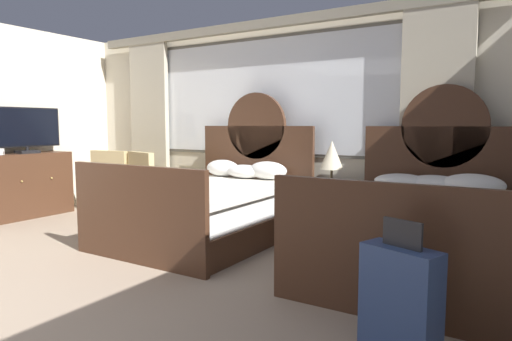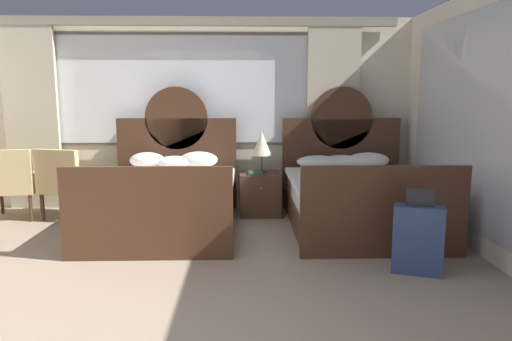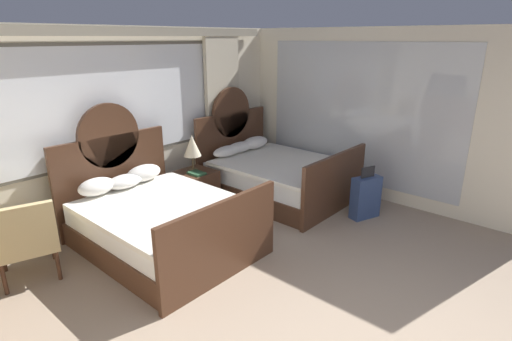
{
  "view_description": "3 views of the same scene",
  "coord_description": "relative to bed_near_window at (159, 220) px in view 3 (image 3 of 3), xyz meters",
  "views": [
    {
      "loc": [
        3.0,
        -0.98,
        1.31
      ],
      "look_at": [
        0.73,
        2.71,
        0.86
      ],
      "focal_mm": 31.08,
      "sensor_mm": 36.0,
      "label": 1
    },
    {
      "loc": [
        0.86,
        -2.54,
        1.61
      ],
      "look_at": [
        1.0,
        2.78,
        0.75
      ],
      "focal_mm": 32.73,
      "sensor_mm": 36.0,
      "label": 2
    },
    {
      "loc": [
        -2.71,
        -0.87,
        2.55
      ],
      "look_at": [
        1.11,
        2.48,
        0.85
      ],
      "focal_mm": 28.04,
      "sensor_mm": 36.0,
      "label": 3
    }
  ],
  "objects": [
    {
      "name": "wall_back_window",
      "position": [
        0.09,
        1.21,
        1.07
      ],
      "size": [
        6.51,
        0.22,
        2.7
      ],
      "color": "beige",
      "rests_on": "ground_plane"
    },
    {
      "name": "wall_right_mirror",
      "position": [
        3.37,
        -1.19,
        0.98
      ],
      "size": [
        0.08,
        4.85,
        2.7
      ],
      "color": "beige",
      "rests_on": "ground_plane"
    },
    {
      "name": "bed_near_window",
      "position": [
        0.0,
        0.0,
        0.0
      ],
      "size": [
        1.67,
        2.2,
        1.73
      ],
      "color": "#472B1C",
      "rests_on": "ground_plane"
    },
    {
      "name": "bed_near_mirror",
      "position": [
        2.33,
        0.0,
        -0.0
      ],
      "size": [
        1.67,
        2.2,
        1.73
      ],
      "color": "#472B1C",
      "rests_on": "ground_plane"
    },
    {
      "name": "nightstand_between_beds",
      "position": [
        1.17,
        0.65,
        -0.08
      ],
      "size": [
        0.55,
        0.57,
        0.57
      ],
      "color": "#472B1C",
      "rests_on": "ground_plane"
    },
    {
      "name": "table_lamp_on_nightstand",
      "position": [
        1.19,
        0.73,
        0.59
      ],
      "size": [
        0.27,
        0.27,
        0.56
      ],
      "color": "brown",
      "rests_on": "nightstand_between_beds"
    },
    {
      "name": "book_on_nightstand",
      "position": [
        1.1,
        0.55,
        0.22
      ],
      "size": [
        0.18,
        0.26,
        0.03
      ],
      "color": "#285133",
      "rests_on": "nightstand_between_beds"
    },
    {
      "name": "armchair_by_window_left",
      "position": [
        -1.37,
        0.47,
        0.14
      ],
      "size": [
        0.76,
        0.76,
        0.94
      ],
      "color": "tan",
      "rests_on": "ground_plane"
    },
    {
      "name": "suitcase_on_floor",
      "position": [
        2.52,
        -1.54,
        -0.05
      ],
      "size": [
        0.48,
        0.33,
        0.79
      ],
      "color": "navy",
      "rests_on": "ground_plane"
    }
  ]
}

